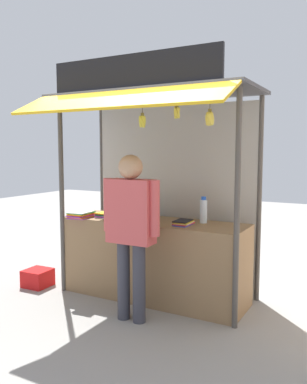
% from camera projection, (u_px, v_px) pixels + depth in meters
% --- Properties ---
extents(ground_plane, '(20.00, 20.00, 0.00)m').
position_uv_depth(ground_plane, '(154.00, 297.00, 5.00)').
color(ground_plane, gray).
extents(stall_counter, '(2.30, 0.69, 0.97)m').
position_uv_depth(stall_counter, '(154.00, 259.00, 4.95)').
color(stall_counter, olive).
rests_on(stall_counter, ground).
extents(stall_structure, '(2.50, 1.61, 2.84)m').
position_uv_depth(stall_structure, '(160.00, 158.00, 4.96)').
color(stall_structure, '#4C4742').
rests_on(stall_structure, ground).
extents(water_bottle_mid_right, '(0.08, 0.08, 0.29)m').
position_uv_depth(water_bottle_mid_right, '(146.00, 208.00, 4.98)').
color(water_bottle_mid_right, silver).
rests_on(water_bottle_mid_right, stall_counter).
extents(water_bottle_far_left, '(0.08, 0.08, 0.29)m').
position_uv_depth(water_bottle_far_left, '(154.00, 208.00, 4.97)').
color(water_bottle_far_left, silver).
rests_on(water_bottle_far_left, stall_counter).
extents(water_bottle_rear_center, '(0.09, 0.09, 0.31)m').
position_uv_depth(water_bottle_rear_center, '(203.00, 211.00, 4.72)').
color(water_bottle_rear_center, silver).
rests_on(water_bottle_rear_center, stall_counter).
extents(magazine_stack_far_right, '(0.19, 0.28, 0.06)m').
position_uv_depth(magazine_stack_far_right, '(183.00, 223.00, 4.60)').
color(magazine_stack_far_right, blue).
rests_on(magazine_stack_far_right, stall_counter).
extents(magazine_stack_front_left, '(0.27, 0.32, 0.08)m').
position_uv_depth(magazine_stack_front_left, '(81.00, 215.00, 5.10)').
color(magazine_stack_front_left, purple).
rests_on(magazine_stack_front_left, stall_counter).
extents(magazine_stack_left, '(0.22, 0.32, 0.07)m').
position_uv_depth(magazine_stack_left, '(126.00, 218.00, 4.86)').
color(magazine_stack_left, blue).
rests_on(magazine_stack_left, stall_counter).
extents(magazine_stack_front_right, '(0.23, 0.26, 0.07)m').
position_uv_depth(magazine_stack_front_right, '(106.00, 215.00, 5.12)').
color(magazine_stack_front_right, white).
rests_on(magazine_stack_front_right, stall_counter).
extents(banana_bunch_inner_left, '(0.08, 0.08, 0.22)m').
position_uv_depth(banana_bunch_inner_left, '(177.00, 112.00, 4.13)').
color(banana_bunch_inner_left, '#332D23').
extents(banana_bunch_rightmost, '(0.10, 0.10, 0.30)m').
position_uv_depth(banana_bunch_rightmost, '(210.00, 119.00, 3.96)').
color(banana_bunch_rightmost, '#332D23').
extents(banana_bunch_inner_right, '(0.09, 0.09, 0.30)m').
position_uv_depth(banana_bunch_inner_right, '(142.00, 121.00, 4.33)').
color(banana_bunch_inner_right, '#332D23').
extents(vendor_person, '(0.67, 0.25, 1.78)m').
position_uv_depth(vendor_person, '(131.00, 222.00, 4.21)').
color(vendor_person, '#383842').
rests_on(vendor_person, ground).
extents(plastic_crate, '(0.34, 0.34, 0.23)m').
position_uv_depth(plastic_crate, '(38.00, 278.00, 5.39)').
color(plastic_crate, red).
rests_on(plastic_crate, ground).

